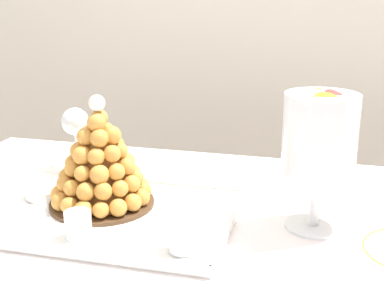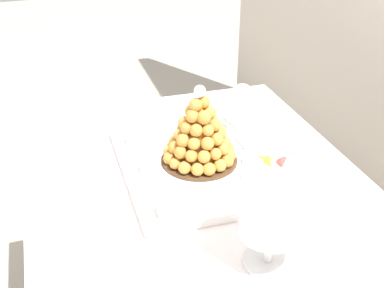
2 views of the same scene
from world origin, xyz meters
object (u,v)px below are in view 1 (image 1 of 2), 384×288
object	(u,v)px
dessert_cup_mid_left	(78,226)
creme_brulee_ramekin	(49,190)
dessert_cup_centre	(182,239)
wine_glass	(75,124)
serving_tray	(107,213)
macaron_goblet	(319,143)
croquembouche	(100,165)

from	to	relation	value
dessert_cup_mid_left	creme_brulee_ramekin	distance (m)	0.23
dessert_cup_centre	creme_brulee_ramekin	bearing A→B (deg)	154.42
dessert_cup_centre	wine_glass	distance (m)	0.51
serving_tray	creme_brulee_ramekin	distance (m)	0.17
dessert_cup_mid_left	dessert_cup_centre	world-z (taller)	dessert_cup_mid_left
dessert_cup_centre	wine_glass	bearing A→B (deg)	137.14
serving_tray	dessert_cup_mid_left	size ratio (longest dim) A/B	10.12
macaron_goblet	wine_glass	size ratio (longest dim) A/B	1.68
dessert_cup_mid_left	wine_glass	world-z (taller)	wine_glass
dessert_cup_mid_left	dessert_cup_centre	distance (m)	0.20
dessert_cup_centre	macaron_goblet	distance (m)	0.31
macaron_goblet	croquembouche	bearing A→B (deg)	-177.97
wine_glass	macaron_goblet	bearing A→B (deg)	-16.31
croquembouche	dessert_cup_centre	xyz separation A→B (m)	(0.22, -0.15, -0.07)
wine_glass	croquembouche	bearing A→B (deg)	-51.90
serving_tray	macaron_goblet	size ratio (longest dim) A/B	1.87
creme_brulee_ramekin	wine_glass	distance (m)	0.20
serving_tray	croquembouche	size ratio (longest dim) A/B	2.23
creme_brulee_ramekin	macaron_goblet	bearing A→B (deg)	-0.08
dessert_cup_mid_left	creme_brulee_ramekin	xyz separation A→B (m)	(-0.15, 0.17, -0.01)
wine_glass	serving_tray	bearing A→B (deg)	-52.02
serving_tray	creme_brulee_ramekin	world-z (taller)	creme_brulee_ramekin
croquembouche	wine_glass	xyz separation A→B (m)	(-0.15, 0.19, 0.03)
croquembouche	wine_glass	distance (m)	0.24
croquembouche	creme_brulee_ramekin	bearing A→B (deg)	173.00
croquembouche	dessert_cup_centre	size ratio (longest dim) A/B	4.77
creme_brulee_ramekin	wine_glass	world-z (taller)	wine_glass
serving_tray	wine_glass	xyz separation A→B (m)	(-0.17, 0.22, 0.12)
serving_tray	croquembouche	world-z (taller)	croquembouche
wine_glass	dessert_cup_centre	bearing A→B (deg)	-42.86
serving_tray	dessert_cup_centre	size ratio (longest dim) A/B	10.65
creme_brulee_ramekin	macaron_goblet	size ratio (longest dim) A/B	0.35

